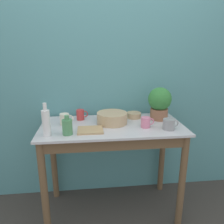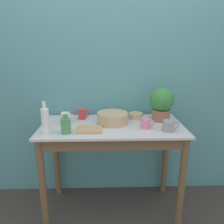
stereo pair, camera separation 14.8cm
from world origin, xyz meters
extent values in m
cube|color=teal|center=(0.00, 0.68, 1.20)|extent=(6.00, 0.05, 2.40)
cylinder|color=brown|center=(-0.58, 0.05, 0.44)|extent=(0.06, 0.06, 0.88)
cylinder|color=brown|center=(0.58, 0.05, 0.44)|extent=(0.06, 0.06, 0.88)
cylinder|color=brown|center=(-0.58, 0.57, 0.44)|extent=(0.06, 0.06, 0.88)
cylinder|color=brown|center=(0.58, 0.57, 0.44)|extent=(0.06, 0.06, 0.88)
cube|color=brown|center=(0.00, 0.05, 0.83)|extent=(1.17, 0.02, 0.10)
cube|color=silver|center=(0.00, 0.31, 0.89)|extent=(1.27, 0.62, 0.02)
cylinder|color=#8C5B42|center=(0.47, 0.43, 0.95)|extent=(0.17, 0.17, 0.11)
sphere|color=#337A38|center=(0.47, 0.43, 1.10)|extent=(0.22, 0.22, 0.22)
cylinder|color=tan|center=(0.01, 0.36, 0.95)|extent=(0.28, 0.28, 0.10)
cylinder|color=white|center=(-0.53, 0.12, 1.00)|extent=(0.06, 0.06, 0.21)
cylinder|color=white|center=(-0.53, 0.12, 1.13)|extent=(0.03, 0.03, 0.06)
cylinder|color=#4C8C59|center=(-0.38, 0.13, 0.96)|extent=(0.08, 0.08, 0.12)
cylinder|color=#4C8C59|center=(-0.38, 0.13, 1.04)|extent=(0.04, 0.04, 0.03)
cylinder|color=pink|center=(0.28, 0.22, 0.94)|extent=(0.08, 0.08, 0.09)
torus|color=pink|center=(0.33, 0.22, 0.95)|extent=(0.06, 0.01, 0.06)
cylinder|color=#C63838|center=(-0.29, 0.49, 0.94)|extent=(0.07, 0.07, 0.10)
torus|color=#C63838|center=(-0.24, 0.49, 0.95)|extent=(0.07, 0.01, 0.07)
cylinder|color=gray|center=(0.46, 0.15, 0.94)|extent=(0.10, 0.10, 0.09)
torus|color=gray|center=(0.52, 0.15, 0.95)|extent=(0.06, 0.01, 0.06)
cylinder|color=beige|center=(-0.42, 0.37, 0.95)|extent=(0.08, 0.08, 0.10)
torus|color=beige|center=(-0.37, 0.37, 0.95)|extent=(0.07, 0.01, 0.07)
cylinder|color=tan|center=(0.24, 0.50, 0.92)|extent=(0.14, 0.14, 0.05)
cube|color=tan|center=(-0.20, 0.18, 0.90)|extent=(0.21, 0.17, 0.02)
camera|label=1|loc=(-0.20, -1.52, 1.56)|focal=35.00mm
camera|label=2|loc=(-0.05, -1.53, 1.56)|focal=35.00mm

